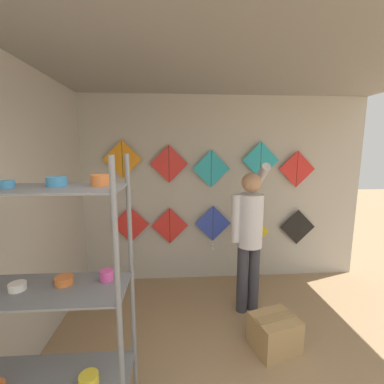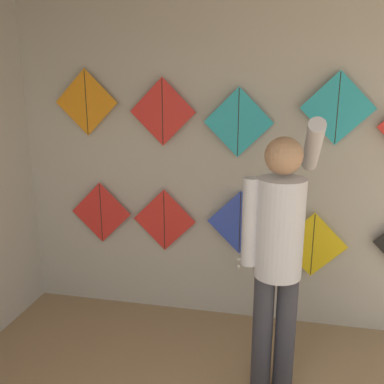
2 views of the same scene
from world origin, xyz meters
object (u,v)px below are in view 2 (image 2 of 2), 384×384
Objects in this scene: kite_1 at (164,220)px; kite_8 at (338,108)px; shopkeeper at (279,246)px; kite_7 at (238,122)px; kite_3 at (313,245)px; kite_5 at (86,102)px; kite_2 at (240,226)px; kite_0 at (101,213)px; kite_6 at (163,112)px.

kite_1 is 1.68m from kite_8.
kite_7 reaches higher than shopkeeper.
kite_5 is at bearing 180.00° from kite_3.
kite_5 reaches higher than kite_2.
kite_7 is (-0.64, 0.00, 0.99)m from kite_3.
kite_1 is 1.20m from kite_5.
kite_0 is 1.00× the size of kite_8.
kite_3 is at bearing 0.06° from kite_2.
shopkeeper reaches higher than kite_2.
kite_5 is (-0.66, 0.00, 1.00)m from kite_1.
kite_6 is at bearing 133.00° from shopkeeper.
kite_1 is at bearing 180.00° from kite_8.
kite_0 is at bearing 180.00° from kite_6.
kite_8 reaches higher than kite_2.
kite_0 is 0.59m from kite_1.
kite_6 reaches higher than kite_0.
kite_8 reaches higher than kite_0.
kite_6 is at bearing 0.00° from kite_5.
kite_0 is at bearing 180.00° from kite_7.
shopkeeper is at bearing -114.92° from kite_8.
shopkeeper is at bearing -27.59° from kite_0.
kite_6 is at bearing 180.00° from kite_3.
kite_1 is 1.00× the size of kite_5.
kite_5 is at bearing 180.00° from kite_8.
kite_1 is at bearing 133.04° from shopkeeper.
kite_7 is at bearing 106.60° from shopkeeper.
kite_7 is (0.62, 0.00, -0.07)m from kite_6.
kite_2 is (1.25, -0.00, -0.03)m from kite_0.
kite_7 is at bearing 0.00° from kite_1.
kite_6 is at bearing 180.00° from kite_8.
kite_1 is (0.59, 0.00, -0.03)m from kite_0.
kite_0 is at bearing 180.00° from kite_1.
kite_6 reaches higher than kite_7.
kite_0 is (-1.57, 0.82, -0.14)m from shopkeeper.
kite_0 is 1.00× the size of kite_5.
kite_2 is at bearing -0.03° from kite_5.
kite_2 is 1.25× the size of kite_7.
kite_1 is 1.06m from kite_7.
kite_7 reaches higher than kite_3.
kite_6 is at bearing 180.00° from kite_7.
kite_5 reaches higher than kite_8.
kite_3 is 1.65m from kite_6.
kite_6 is at bearing 179.94° from kite_2.
kite_5 is at bearing 179.97° from kite_2.
kite_5 is at bearing 180.00° from kite_7.
kite_0 is 1.00× the size of kite_3.
kite_7 is at bearing 0.00° from kite_6.
kite_2 is 1.14m from kite_6.
shopkeeper is 1.49m from kite_6.
kite_0 is at bearing 145.32° from shopkeeper.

